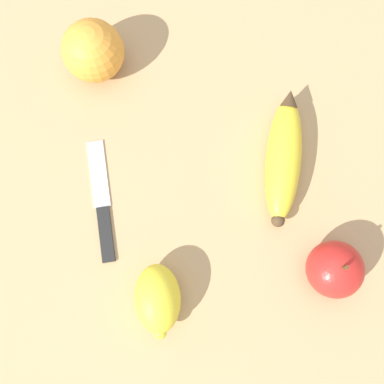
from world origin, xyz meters
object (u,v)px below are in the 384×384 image
(orange, at_px, (93,51))
(lemon, at_px, (158,299))
(paring_knife, at_px, (102,204))
(apple, at_px, (335,269))
(banana, at_px, (284,157))

(orange, height_order, lemon, orange)
(orange, height_order, paring_knife, orange)
(apple, bearing_deg, banana, 108.52)
(apple, bearing_deg, paring_knife, 161.82)
(orange, xyz_separation_m, apple, (0.30, -0.30, -0.01))
(banana, bearing_deg, apple, -152.32)
(paring_knife, bearing_deg, lemon, -66.68)
(banana, relative_size, orange, 2.24)
(banana, distance_m, paring_knife, 0.25)
(banana, bearing_deg, paring_knife, 111.33)
(apple, bearing_deg, lemon, -172.47)
(apple, bearing_deg, orange, 135.02)
(lemon, height_order, paring_knife, lemon)
(banana, xyz_separation_m, lemon, (-0.17, -0.17, 0.01))
(paring_knife, bearing_deg, orange, 84.57)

